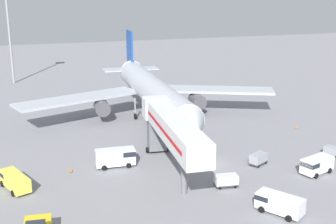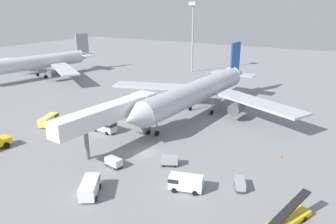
{
  "view_description": "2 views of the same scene",
  "coord_description": "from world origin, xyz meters",
  "views": [
    {
      "loc": [
        -23.58,
        -48.75,
        22.16
      ],
      "look_at": [
        -1.9,
        12.06,
        4.32
      ],
      "focal_mm": 46.77,
      "sensor_mm": 36.0,
      "label": 1
    },
    {
      "loc": [
        28.49,
        -41.0,
        23.66
      ],
      "look_at": [
        -1.58,
        10.27,
        3.96
      ],
      "focal_mm": 34.98,
      "sensor_mm": 36.0,
      "label": 2
    }
  ],
  "objects": [
    {
      "name": "ground_plane",
      "position": [
        0.0,
        0.0,
        0.0
      ],
      "size": [
        300.0,
        300.0,
        0.0
      ],
      "primitive_type": "plane",
      "color": "gray"
    },
    {
      "name": "jet_bridge",
      "position": [
        -6.03,
        -0.3,
        6.0
      ],
      "size": [
        5.25,
        21.81,
        7.85
      ],
      "color": "silver",
      "rests_on": "ground"
    },
    {
      "name": "service_van_mid_center",
      "position": [
        11.09,
        -6.91,
        1.21
      ],
      "size": [
        4.82,
        3.1,
        2.11
      ],
      "color": "white",
      "rests_on": "ground"
    },
    {
      "name": "safety_cone_alpha",
      "position": [
        -17.92,
        3.88,
        0.29
      ],
      "size": [
        0.39,
        0.39,
        0.6
      ],
      "color": "black",
      "rests_on": "ground"
    },
    {
      "name": "service_van_near_left",
      "position": [
        -24.71,
        1.24,
        1.07
      ],
      "size": [
        3.59,
        5.65,
        1.84
      ],
      "color": "#E5DB4C",
      "rests_on": "ground"
    },
    {
      "name": "baggage_cart_near_right",
      "position": [
        17.33,
        -2.85,
        0.74
      ],
      "size": [
        2.29,
        3.04,
        1.33
      ],
      "color": "#38383D",
      "rests_on": "ground"
    },
    {
      "name": "service_van_outer_right",
      "position": [
        0.9,
        -14.02,
        1.13
      ],
      "size": [
        4.23,
        5.13,
        1.97
      ],
      "color": "white",
      "rests_on": "ground"
    },
    {
      "name": "safety_cone_bravo",
      "position": [
        20.04,
        9.67,
        0.26
      ],
      "size": [
        0.35,
        0.35,
        0.53
      ],
      "color": "black",
      "rests_on": "ground"
    },
    {
      "name": "baggage_cart_far_right",
      "position": [
        5.83,
        -1.88,
        0.84
      ],
      "size": [
        2.87,
        2.35,
        1.53
      ],
      "color": "#38383D",
      "rests_on": "ground"
    },
    {
      "name": "airplane_at_gate",
      "position": [
        -1.04,
        23.39,
        5.3
      ],
      "size": [
        47.47,
        49.45,
        14.14
      ],
      "color": "#B7BCC6",
      "rests_on": "ground"
    },
    {
      "name": "baggage_cart_far_center",
      "position": [
        -1.29,
        -6.55,
        0.81
      ],
      "size": [
        2.85,
        1.79,
        1.45
      ],
      "color": "#38383D",
      "rests_on": "ground"
    },
    {
      "name": "apron_light_mast",
      "position": [
        -23.85,
        65.55,
        16.97
      ],
      "size": [
        2.4,
        2.4,
        24.25
      ],
      "color": "#93969B",
      "rests_on": "ground"
    },
    {
      "name": "service_van_mid_right",
      "position": [
        -11.99,
        3.8,
        1.36
      ],
      "size": [
        5.24,
        2.41,
        2.39
      ],
      "color": "silver",
      "rests_on": "ground"
    }
  ]
}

